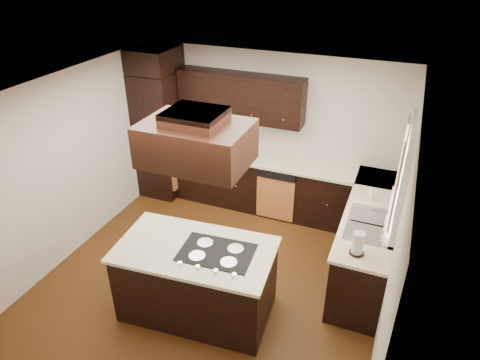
# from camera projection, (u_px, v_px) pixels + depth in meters

# --- Properties ---
(floor) EXTENTS (4.20, 4.20, 0.02)m
(floor) POSITION_uv_depth(u_px,v_px,m) (216.00, 274.00, 5.74)
(floor) COLOR brown
(floor) RESTS_ON ground
(ceiling) EXTENTS (4.20, 4.20, 0.02)m
(ceiling) POSITION_uv_depth(u_px,v_px,m) (210.00, 92.00, 4.51)
(ceiling) COLOR silver
(ceiling) RESTS_ON ground
(wall_back) EXTENTS (4.20, 0.02, 2.50)m
(wall_back) POSITION_uv_depth(u_px,v_px,m) (270.00, 131.00, 6.83)
(wall_back) COLOR beige
(wall_back) RESTS_ON ground
(wall_front) EXTENTS (4.20, 0.02, 2.50)m
(wall_front) POSITION_uv_depth(u_px,v_px,m) (102.00, 320.00, 3.42)
(wall_front) COLOR beige
(wall_front) RESTS_ON ground
(wall_left) EXTENTS (0.02, 4.20, 2.50)m
(wall_left) POSITION_uv_depth(u_px,v_px,m) (73.00, 164.00, 5.81)
(wall_left) COLOR beige
(wall_left) RESTS_ON ground
(wall_right) EXTENTS (0.02, 4.20, 2.50)m
(wall_right) POSITION_uv_depth(u_px,v_px,m) (398.00, 233.00, 4.43)
(wall_right) COLOR beige
(wall_right) RESTS_ON ground
(oven_column) EXTENTS (0.65, 0.75, 2.12)m
(oven_column) POSITION_uv_depth(u_px,v_px,m) (161.00, 134.00, 7.17)
(oven_column) COLOR black
(oven_column) RESTS_ON floor
(wall_oven_face) EXTENTS (0.05, 0.62, 0.78)m
(wall_oven_face) POSITION_uv_depth(u_px,v_px,m) (179.00, 134.00, 7.03)
(wall_oven_face) COLOR #CD7A3F
(wall_oven_face) RESTS_ON oven_column
(base_cabinets_back) EXTENTS (2.93, 0.60, 0.88)m
(base_cabinets_back) POSITION_uv_depth(u_px,v_px,m) (264.00, 184.00, 6.96)
(base_cabinets_back) COLOR black
(base_cabinets_back) RESTS_ON floor
(base_cabinets_right) EXTENTS (0.60, 2.40, 0.88)m
(base_cabinets_right) POSITION_uv_depth(u_px,v_px,m) (367.00, 240.00, 5.66)
(base_cabinets_right) COLOR black
(base_cabinets_right) RESTS_ON floor
(countertop_back) EXTENTS (2.93, 0.63, 0.04)m
(countertop_back) POSITION_uv_depth(u_px,v_px,m) (264.00, 159.00, 6.73)
(countertop_back) COLOR beige
(countertop_back) RESTS_ON base_cabinets_back
(countertop_right) EXTENTS (0.63, 2.40, 0.04)m
(countertop_right) POSITION_uv_depth(u_px,v_px,m) (371.00, 211.00, 5.44)
(countertop_right) COLOR beige
(countertop_right) RESTS_ON base_cabinets_right
(upper_cabinets) EXTENTS (2.00, 0.34, 0.72)m
(upper_cabinets) POSITION_uv_depth(u_px,v_px,m) (240.00, 97.00, 6.55)
(upper_cabinets) COLOR black
(upper_cabinets) RESTS_ON wall_back
(dishwasher_front) EXTENTS (0.60, 0.05, 0.72)m
(dishwasher_front) POSITION_uv_depth(u_px,v_px,m) (275.00, 199.00, 6.65)
(dishwasher_front) COLOR #CD7A3F
(dishwasher_front) RESTS_ON floor
(window_frame) EXTENTS (0.06, 1.32, 1.12)m
(window_frame) POSITION_uv_depth(u_px,v_px,m) (404.00, 175.00, 4.69)
(window_frame) COLOR silver
(window_frame) RESTS_ON wall_right
(window_pane) EXTENTS (0.00, 1.20, 1.00)m
(window_pane) POSITION_uv_depth(u_px,v_px,m) (407.00, 176.00, 4.69)
(window_pane) COLOR white
(window_pane) RESTS_ON wall_right
(curtain_left) EXTENTS (0.02, 0.34, 0.90)m
(curtain_left) POSITION_uv_depth(u_px,v_px,m) (396.00, 188.00, 4.35)
(curtain_left) COLOR beige
(curtain_left) RESTS_ON wall_right
(curtain_right) EXTENTS (0.02, 0.34, 0.90)m
(curtain_right) POSITION_uv_depth(u_px,v_px,m) (402.00, 155.00, 5.03)
(curtain_right) COLOR beige
(curtain_right) RESTS_ON wall_right
(sink_rim) EXTENTS (0.52, 0.84, 0.01)m
(sink_rim) POSITION_uv_depth(u_px,v_px,m) (369.00, 224.00, 5.14)
(sink_rim) COLOR silver
(sink_rim) RESTS_ON countertop_right
(island) EXTENTS (1.77, 1.06, 0.88)m
(island) POSITION_uv_depth(u_px,v_px,m) (197.00, 281.00, 4.97)
(island) COLOR black
(island) RESTS_ON floor
(island_top) EXTENTS (1.83, 1.13, 0.04)m
(island_top) POSITION_uv_depth(u_px,v_px,m) (195.00, 250.00, 4.75)
(island_top) COLOR beige
(island_top) RESTS_ON island
(cooktop) EXTENTS (0.84, 0.60, 0.01)m
(cooktop) POSITION_uv_depth(u_px,v_px,m) (217.00, 252.00, 4.67)
(cooktop) COLOR black
(cooktop) RESTS_ON island_top
(range_hood) EXTENTS (1.05, 0.72, 0.42)m
(range_hood) POSITION_uv_depth(u_px,v_px,m) (196.00, 143.00, 4.20)
(range_hood) COLOR black
(range_hood) RESTS_ON ceiling
(hood_duct) EXTENTS (0.55, 0.50, 0.13)m
(hood_duct) POSITION_uv_depth(u_px,v_px,m) (195.00, 117.00, 4.06)
(hood_duct) COLOR black
(hood_duct) RESTS_ON ceiling
(blender_base) EXTENTS (0.15, 0.15, 0.10)m
(blender_base) POSITION_uv_depth(u_px,v_px,m) (201.00, 146.00, 7.00)
(blender_base) COLOR silver
(blender_base) RESTS_ON countertop_back
(blender_pitcher) EXTENTS (0.13, 0.13, 0.26)m
(blender_pitcher) POSITION_uv_depth(u_px,v_px,m) (200.00, 135.00, 6.91)
(blender_pitcher) COLOR silver
(blender_pitcher) RESTS_ON blender_base
(spice_rack) EXTENTS (0.35, 0.15, 0.29)m
(spice_rack) POSITION_uv_depth(u_px,v_px,m) (233.00, 147.00, 6.74)
(spice_rack) COLOR black
(spice_rack) RESTS_ON countertop_back
(mixing_bowl) EXTENTS (0.39, 0.39, 0.07)m
(mixing_bowl) POSITION_uv_depth(u_px,v_px,m) (187.00, 144.00, 7.08)
(mixing_bowl) COLOR silver
(mixing_bowl) RESTS_ON countertop_back
(soap_bottle) EXTENTS (0.08, 0.08, 0.17)m
(soap_bottle) POSITION_uv_depth(u_px,v_px,m) (370.00, 194.00, 5.59)
(soap_bottle) COLOR silver
(soap_bottle) RESTS_ON countertop_right
(paper_towel) EXTENTS (0.16, 0.16, 0.28)m
(paper_towel) POSITION_uv_depth(u_px,v_px,m) (358.00, 244.00, 4.59)
(paper_towel) COLOR silver
(paper_towel) RESTS_ON countertop_right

